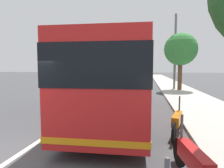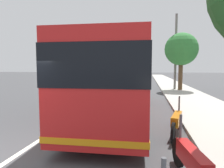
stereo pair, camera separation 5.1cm
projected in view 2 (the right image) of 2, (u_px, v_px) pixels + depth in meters
The scene contains 10 objects.
ground_plane at pixel (16, 155), 5.00m from camera, with size 220.00×220.00×0.00m, color #424244.
sidewalk_curb at pixel (192, 100), 13.52m from camera, with size 110.00×3.60×0.14m, color #B2ADA3.
lane_divider_line at pixel (104, 98), 14.78m from camera, with size 110.00×0.16×0.01m, color silver.
coach_bus at pixel (117, 77), 9.31m from camera, with size 10.47×3.15×3.31m.
motorcycle_mid_row at pixel (192, 163), 3.64m from camera, with size 2.24×0.48×1.28m.
motorcycle_far_end at pixel (177, 121), 6.54m from camera, with size 2.24×0.66×1.28m.
car_behind_bus at pixel (108, 81), 23.64m from camera, with size 4.27×1.95×1.49m.
car_side_street at pixel (124, 75), 45.85m from camera, with size 4.36×1.96×1.50m.
roadside_tree_mid_block at pixel (181, 50), 18.97m from camera, with size 3.29×3.29×5.94m.
utility_pole at pixel (176, 53), 19.79m from camera, with size 0.24×0.24×8.04m, color slate.
Camera 2 is at (-4.25, -3.43, 2.32)m, focal length 29.95 mm.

